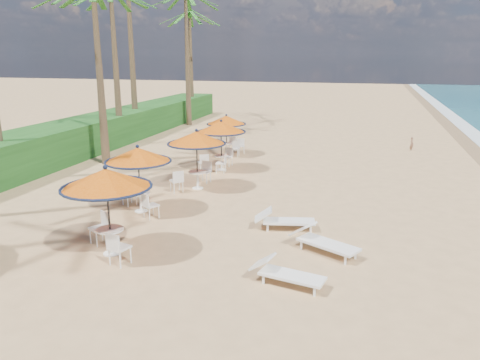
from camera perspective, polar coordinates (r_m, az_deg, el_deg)
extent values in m
plane|color=tan|center=(12.26, 3.81, -11.31)|extent=(160.00, 160.00, 0.00)
cube|color=#194716|center=(27.18, -20.09, 4.63)|extent=(3.00, 40.00, 1.80)
cylinder|color=black|center=(13.38, -15.72, -3.81)|extent=(0.05, 0.05, 2.47)
cone|color=#CE5A11|center=(13.11, -16.03, 0.20)|extent=(2.47, 2.47, 0.54)
torus|color=#101932|center=(13.17, -15.95, -0.84)|extent=(2.47, 2.47, 0.08)
sphere|color=#101932|center=(13.03, -16.12, 1.52)|extent=(0.13, 0.13, 0.13)
cylinder|color=white|center=(13.55, -15.57, -5.83)|extent=(0.75, 0.75, 0.04)
cylinder|color=white|center=(13.68, -15.47, -7.22)|extent=(0.09, 0.09, 0.75)
cylinder|color=black|center=(16.77, -12.18, -0.01)|extent=(0.05, 0.05, 2.32)
cone|color=#CE5A11|center=(16.56, -12.35, 3.03)|extent=(2.32, 2.32, 0.51)
torus|color=#101932|center=(16.61, -12.31, 2.25)|extent=(2.33, 2.33, 0.07)
sphere|color=#101932|center=(16.50, -12.41, 4.03)|extent=(0.12, 0.12, 0.12)
cylinder|color=white|center=(16.90, -12.09, -1.56)|extent=(0.71, 0.71, 0.04)
cylinder|color=white|center=(16.99, -12.03, -2.64)|extent=(0.08, 0.08, 0.71)
cylinder|color=black|center=(19.29, -5.26, 2.40)|extent=(0.05, 0.05, 2.41)
cone|color=#CE5A11|center=(19.11, -5.33, 5.16)|extent=(2.41, 2.41, 0.52)
torus|color=#101932|center=(19.15, -5.31, 4.45)|extent=(2.41, 2.41, 0.07)
sphere|color=#101932|center=(19.06, -5.35, 6.06)|extent=(0.13, 0.13, 0.13)
cylinder|color=white|center=(19.41, -5.22, 0.98)|extent=(0.73, 0.73, 0.04)
cylinder|color=white|center=(19.50, -5.20, 0.00)|extent=(0.08, 0.08, 0.73)
cylinder|color=black|center=(22.39, -2.28, 4.16)|extent=(0.05, 0.05, 2.35)
cone|color=#CE5A11|center=(22.23, -2.31, 6.48)|extent=(2.35, 2.35, 0.51)
torus|color=#101932|center=(22.27, -2.30, 5.88)|extent=(2.35, 2.35, 0.07)
sphere|color=#101932|center=(22.19, -2.32, 7.23)|extent=(0.12, 0.12, 0.12)
cylinder|color=white|center=(22.49, -2.27, 2.96)|extent=(0.71, 0.71, 0.04)
cylinder|color=white|center=(22.56, -2.26, 2.12)|extent=(0.08, 0.08, 0.71)
cylinder|color=black|center=(25.86, -1.66, 5.46)|extent=(0.05, 0.05, 2.17)
cone|color=#CE5A11|center=(25.72, -1.68, 7.32)|extent=(2.17, 2.17, 0.47)
torus|color=#101932|center=(25.76, -1.67, 6.85)|extent=(2.17, 2.17, 0.07)
sphere|color=#101932|center=(25.69, -1.68, 7.93)|extent=(0.11, 0.11, 0.11)
cylinder|color=white|center=(25.93, -1.66, 4.50)|extent=(0.66, 0.66, 0.04)
cylinder|color=white|center=(25.99, -1.65, 3.82)|extent=(0.08, 0.08, 0.66)
cube|color=white|center=(11.60, 6.37, -11.54)|extent=(1.67, 0.90, 0.07)
cube|color=white|center=(11.79, 2.75, -9.90)|extent=(0.64, 0.68, 0.39)
cube|color=white|center=(11.67, 6.35, -12.20)|extent=(0.06, 0.06, 0.22)
cube|color=white|center=(13.44, 10.68, -7.72)|extent=(1.86, 1.41, 0.07)
cube|color=white|center=(13.81, 7.66, -5.91)|extent=(0.83, 0.85, 0.44)
cube|color=white|center=(13.50, 10.65, -8.37)|extent=(0.06, 0.06, 0.25)
cube|color=white|center=(15.08, 5.99, -5.02)|extent=(1.74, 0.93, 0.07)
cube|color=white|center=(14.99, 2.86, -4.21)|extent=(0.66, 0.70, 0.41)
cube|color=white|center=(15.13, 5.98, -5.57)|extent=(0.06, 0.06, 0.23)
cone|color=brown|center=(24.30, -16.69, 11.52)|extent=(0.44, 0.44, 8.32)
cone|color=brown|center=(29.30, -14.87, 12.58)|extent=(0.44, 0.44, 8.73)
cone|color=brown|center=(32.72, -13.10, 15.18)|extent=(0.44, 0.44, 11.31)
cone|color=brown|center=(36.96, -6.43, 14.03)|extent=(0.44, 0.44, 9.51)
cone|color=brown|center=(41.21, -6.00, 13.47)|extent=(0.44, 0.44, 8.51)
sphere|color=#1F5819|center=(41.30, -6.17, 19.37)|extent=(0.56, 0.56, 0.56)
imported|color=#8C6047|center=(28.84, 20.20, 4.22)|extent=(0.29, 0.36, 0.85)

